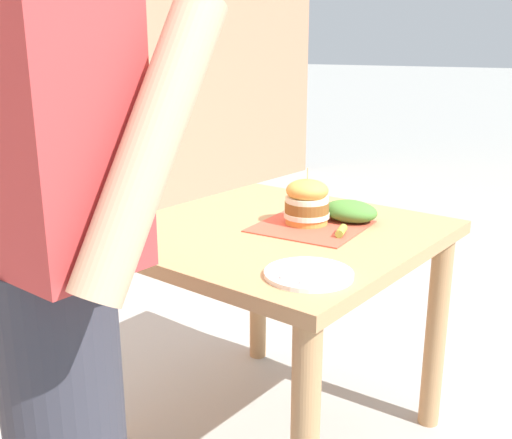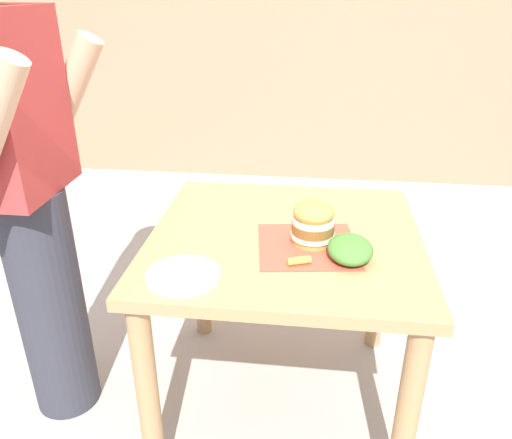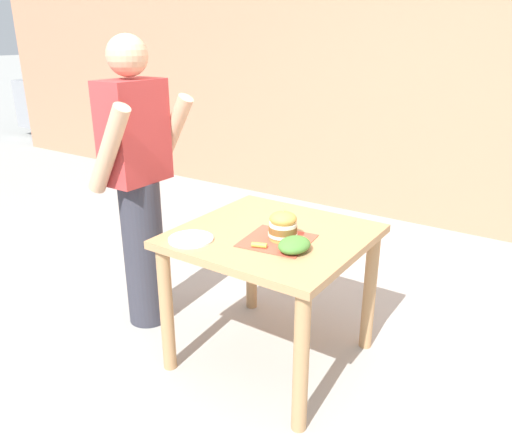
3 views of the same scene
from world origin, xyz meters
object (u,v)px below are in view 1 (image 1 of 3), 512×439
object	(u,v)px
sandwich	(307,202)
patio_table	(276,267)
side_plate_with_forks	(309,274)
side_salad	(350,211)
pickle_spear	(341,231)
diner_across_table	(52,266)

from	to	relation	value
sandwich	patio_table	bearing A→B (deg)	61.08
sandwich	side_plate_with_forks	distance (m)	0.45
side_plate_with_forks	side_salad	world-z (taller)	side_salad
pickle_spear	side_plate_with_forks	distance (m)	0.35
patio_table	pickle_spear	xyz separation A→B (m)	(-0.20, -0.05, 0.15)
patio_table	pickle_spear	world-z (taller)	pickle_spear
patio_table	pickle_spear	distance (m)	0.25
side_salad	diner_across_table	size ratio (longest dim) A/B	0.11
diner_across_table	pickle_spear	bearing A→B (deg)	-96.43
sandwich	diner_across_table	world-z (taller)	diner_across_table
pickle_spear	side_salad	world-z (taller)	side_salad
pickle_spear	diner_across_table	bearing A→B (deg)	83.57
patio_table	side_salad	world-z (taller)	side_salad
sandwich	side_plate_with_forks	bearing A→B (deg)	124.65
sandwich	side_salad	world-z (taller)	sandwich
patio_table	side_salad	xyz separation A→B (m)	(-0.14, -0.21, 0.16)
patio_table	sandwich	distance (m)	0.23
diner_across_table	sandwich	bearing A→B (deg)	-87.03
sandwich	diner_across_table	size ratio (longest dim) A/B	0.11
side_salad	diner_across_table	distance (m)	1.06
patio_table	sandwich	size ratio (longest dim) A/B	5.13
patio_table	sandwich	xyz separation A→B (m)	(-0.05, -0.09, 0.20)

